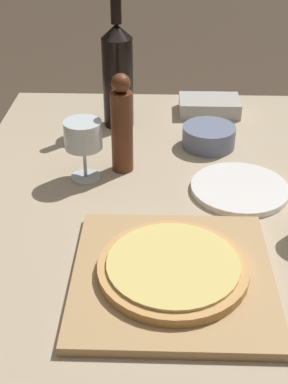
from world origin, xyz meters
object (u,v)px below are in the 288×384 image
Objects in this scene: wine_bottle at (118,74)px; pepper_mill at (122,126)px; wine_glass at (83,137)px; pizza at (173,268)px; small_bowl at (209,137)px.

pepper_mill is at bearing -83.86° from wine_bottle.
pizza is at bearing -60.58° from wine_glass.
pepper_mill is 0.26m from small_bowl.
wine_glass reaches higher than small_bowl.
wine_bottle reaches higher than pepper_mill.
pizza is 0.68m from wine_bottle.
pizza is 0.42m from pepper_mill.
wine_glass is (-0.20, 0.35, 0.08)m from pizza.
wine_bottle is at bearing 96.14° from pepper_mill.
wine_bottle is 2.52× the size of wine_glass.
small_bowl is at bearing 79.20° from pizza.
pepper_mill is at bearing 27.93° from wine_glass.
wine_bottle is at bearing 79.18° from wine_glass.
wine_bottle is 0.30m from small_bowl.
wine_bottle is 0.26m from pepper_mill.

